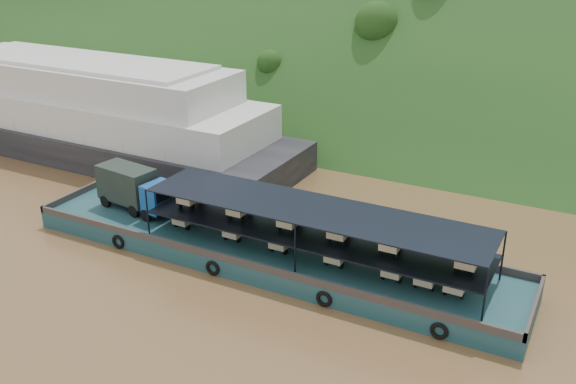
% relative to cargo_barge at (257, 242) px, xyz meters
% --- Properties ---
extents(ground, '(160.00, 160.00, 0.00)m').
position_rel_cargo_barge_xyz_m(ground, '(2.06, 1.49, -1.11)').
color(ground, brown).
rests_on(ground, ground).
extents(hillside, '(140.00, 39.60, 39.60)m').
position_rel_cargo_barge_xyz_m(hillside, '(2.06, 37.49, -1.11)').
color(hillside, '#173513').
rests_on(hillside, ground).
extents(cargo_barge, '(35.00, 7.18, 4.54)m').
position_rel_cargo_barge_xyz_m(cargo_barge, '(0.00, 0.00, 0.00)').
color(cargo_barge, '#133F44').
rests_on(cargo_barge, ground).
extents(passenger_ferry, '(45.65, 11.62, 9.23)m').
position_rel_cargo_barge_xyz_m(passenger_ferry, '(-26.46, 11.73, 2.89)').
color(passenger_ferry, black).
rests_on(passenger_ferry, ground).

